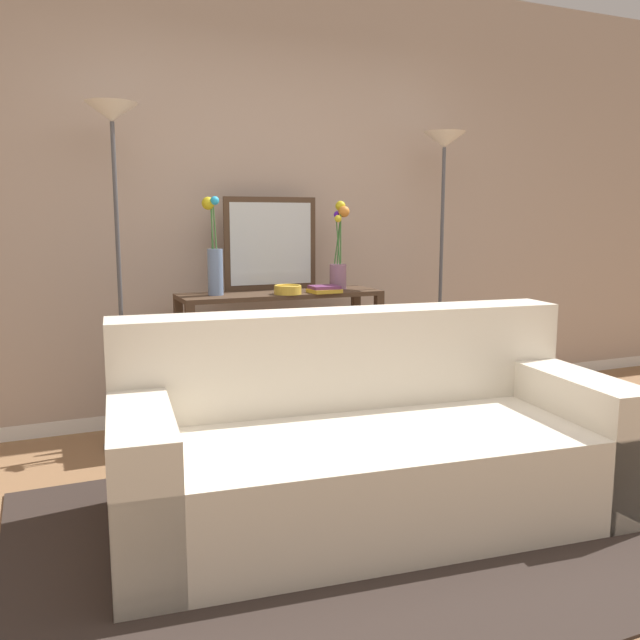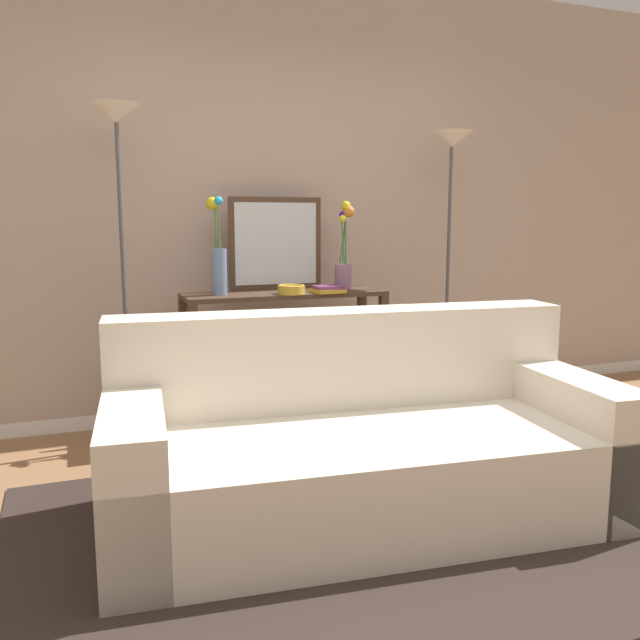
% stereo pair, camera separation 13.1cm
% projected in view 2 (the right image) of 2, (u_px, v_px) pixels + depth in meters
% --- Properties ---
extents(ground_plane, '(16.00, 16.00, 0.02)m').
position_uv_depth(ground_plane, '(409.00, 555.00, 2.61)').
color(ground_plane, '#936B47').
extents(back_wall, '(12.00, 0.15, 2.91)m').
position_uv_depth(back_wall, '(257.00, 197.00, 4.36)').
color(back_wall, white).
rests_on(back_wall, ground).
extents(area_rug, '(3.02, 1.98, 0.01)m').
position_uv_depth(area_rug, '(376.00, 526.00, 2.82)').
color(area_rug, '#332823').
rests_on(area_rug, ground).
extents(couch, '(2.28, 1.20, 0.88)m').
position_uv_depth(couch, '(362.00, 446.00, 2.93)').
color(couch, beige).
rests_on(couch, ground).
extents(console_table, '(1.26, 0.38, 0.86)m').
position_uv_depth(console_table, '(285.00, 335.00, 4.12)').
color(console_table, '#473323').
rests_on(console_table, ground).
extents(floor_lamp_left, '(0.28, 0.28, 1.92)m').
position_uv_depth(floor_lamp_left, '(119.00, 181.00, 3.62)').
color(floor_lamp_left, '#4C4C51').
rests_on(floor_lamp_left, ground).
extents(floor_lamp_right, '(0.28, 0.28, 1.88)m').
position_uv_depth(floor_lamp_right, '(450.00, 193.00, 4.38)').
color(floor_lamp_right, '#4C4C51').
rests_on(floor_lamp_right, ground).
extents(wall_mirror, '(0.61, 0.02, 0.58)m').
position_uv_depth(wall_mirror, '(276.00, 244.00, 4.18)').
color(wall_mirror, '#473323').
rests_on(wall_mirror, console_table).
extents(vase_tall_flowers, '(0.12, 0.10, 0.58)m').
position_uv_depth(vase_tall_flowers, '(218.00, 255.00, 3.90)').
color(vase_tall_flowers, '#6B84AD').
rests_on(vase_tall_flowers, console_table).
extents(vase_short_flowers, '(0.12, 0.11, 0.56)m').
position_uv_depth(vase_short_flowers, '(344.00, 256.00, 4.22)').
color(vase_short_flowers, gray).
rests_on(vase_short_flowers, console_table).
extents(fruit_bowl, '(0.16, 0.16, 0.06)m').
position_uv_depth(fruit_bowl, '(291.00, 289.00, 3.96)').
color(fruit_bowl, gold).
rests_on(fruit_bowl, console_table).
extents(book_stack, '(0.19, 0.16, 0.04)m').
position_uv_depth(book_stack, '(328.00, 289.00, 4.04)').
color(book_stack, gold).
rests_on(book_stack, console_table).
extents(book_row_under_console, '(0.33, 0.18, 0.12)m').
position_uv_depth(book_row_under_console, '(233.00, 423.00, 4.08)').
color(book_row_under_console, gold).
rests_on(book_row_under_console, ground).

